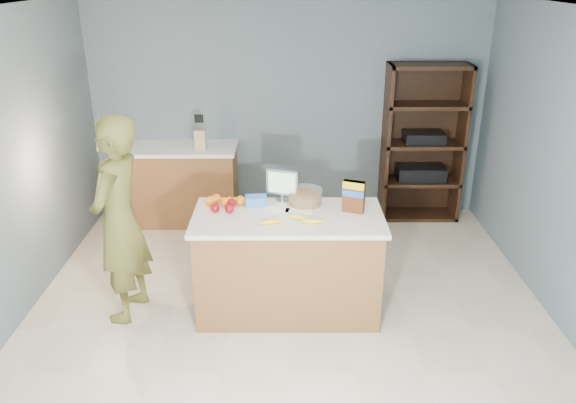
{
  "coord_description": "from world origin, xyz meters",
  "views": [
    {
      "loc": [
        -0.01,
        -3.87,
        2.77
      ],
      "look_at": [
        0.0,
        0.35,
        1.0
      ],
      "focal_mm": 35.0,
      "sensor_mm": 36.0,
      "label": 1
    }
  ],
  "objects_px": {
    "shelving_unit": "(422,146)",
    "counter_peninsula": "(288,267)",
    "person": "(119,221)",
    "tv": "(282,184)",
    "cereal_box": "(354,194)"
  },
  "relations": [
    {
      "from": "person",
      "to": "tv",
      "type": "height_order",
      "value": "person"
    },
    {
      "from": "counter_peninsula",
      "to": "person",
      "type": "bearing_deg",
      "value": -178.36
    },
    {
      "from": "shelving_unit",
      "to": "cereal_box",
      "type": "bearing_deg",
      "value": -117.09
    },
    {
      "from": "counter_peninsula",
      "to": "cereal_box",
      "type": "height_order",
      "value": "cereal_box"
    },
    {
      "from": "counter_peninsula",
      "to": "shelving_unit",
      "type": "relative_size",
      "value": 0.87
    },
    {
      "from": "counter_peninsula",
      "to": "tv",
      "type": "distance_m",
      "value": 0.71
    },
    {
      "from": "tv",
      "to": "counter_peninsula",
      "type": "bearing_deg",
      "value": -81.15
    },
    {
      "from": "cereal_box",
      "to": "tv",
      "type": "bearing_deg",
      "value": 158.27
    },
    {
      "from": "tv",
      "to": "cereal_box",
      "type": "xyz_separation_m",
      "value": [
        0.58,
        -0.23,
        -0.0
      ]
    },
    {
      "from": "shelving_unit",
      "to": "cereal_box",
      "type": "height_order",
      "value": "shelving_unit"
    },
    {
      "from": "cereal_box",
      "to": "person",
      "type": "bearing_deg",
      "value": -176.73
    },
    {
      "from": "person",
      "to": "counter_peninsula",
      "type": "bearing_deg",
      "value": 101.85
    },
    {
      "from": "shelving_unit",
      "to": "tv",
      "type": "relative_size",
      "value": 6.38
    },
    {
      "from": "shelving_unit",
      "to": "counter_peninsula",
      "type": "bearing_deg",
      "value": -127.11
    },
    {
      "from": "counter_peninsula",
      "to": "person",
      "type": "xyz_separation_m",
      "value": [
        -1.37,
        -0.04,
        0.46
      ]
    }
  ]
}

